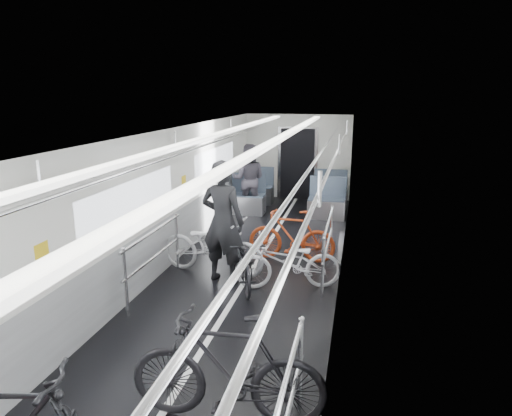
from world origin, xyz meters
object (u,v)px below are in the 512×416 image
(bike_right_mid, at_px, (289,262))
(bike_right_far, at_px, (292,235))
(bike_aisle, at_px, (246,261))
(bike_right_near, at_px, (228,368))
(bike_left_far, at_px, (212,246))
(person_standing, at_px, (223,222))
(person_seated, at_px, (248,179))

(bike_right_mid, xyz_separation_m, bike_right_far, (-0.14, 1.23, 0.05))
(bike_aisle, bearing_deg, bike_right_near, -98.24)
(bike_left_far, relative_size, bike_right_far, 1.16)
(bike_right_far, relative_size, person_standing, 0.80)
(bike_right_near, relative_size, person_seated, 1.05)
(bike_right_mid, relative_size, bike_right_far, 1.03)
(person_seated, bearing_deg, person_standing, 92.94)
(bike_left_far, height_order, bike_right_far, bike_left_far)
(bike_right_mid, xyz_separation_m, bike_aisle, (-0.69, -0.01, -0.03))
(bike_left_far, distance_m, person_seated, 3.99)
(bike_right_far, height_order, bike_aisle, bike_right_far)
(bike_left_far, relative_size, bike_right_near, 1.00)
(bike_right_mid, bearing_deg, bike_left_far, -119.66)
(bike_right_mid, distance_m, person_standing, 1.23)
(bike_right_near, relative_size, bike_aisle, 1.21)
(person_standing, bearing_deg, bike_right_far, -119.39)
(bike_right_near, xyz_separation_m, bike_right_far, (-0.05, 4.31, -0.08))
(person_seated, bearing_deg, bike_aisle, 97.87)
(bike_left_far, bearing_deg, bike_right_far, -46.63)
(bike_left_far, relative_size, bike_right_mid, 1.12)
(bike_right_near, bearing_deg, person_standing, -166.46)
(bike_left_far, xyz_separation_m, bike_aisle, (0.66, -0.35, -0.08))
(bike_right_near, xyz_separation_m, bike_aisle, (-0.60, 3.07, -0.15))
(bike_left_far, bearing_deg, bike_right_mid, -96.85)
(person_standing, distance_m, person_seated, 4.25)
(bike_right_near, distance_m, bike_right_far, 4.31)
(bike_aisle, distance_m, person_seated, 4.45)
(bike_right_far, bearing_deg, bike_right_mid, 9.05)
(bike_aisle, bearing_deg, bike_left_far, 132.96)
(bike_right_near, bearing_deg, bike_right_mid, 174.33)
(person_standing, bearing_deg, bike_left_far, -32.76)
(person_standing, relative_size, person_seated, 1.13)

